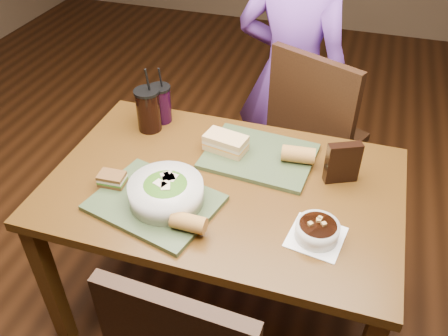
{
  "coord_description": "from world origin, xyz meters",
  "views": [
    {
      "loc": [
        0.41,
        -1.28,
        1.89
      ],
      "look_at": [
        0.0,
        0.0,
        0.82
      ],
      "focal_mm": 38.0,
      "sensor_mm": 36.0,
      "label": 1
    }
  ],
  "objects_px": {
    "cup_berry": "(161,104)",
    "cup_cola": "(148,110)",
    "dining_table": "(224,201)",
    "chair_far": "(309,133)",
    "diner": "(291,78)",
    "baguette_near": "(189,223)",
    "soup_bowl": "(317,231)",
    "chip_bag": "(343,163)",
    "sandwich_near": "(112,179)",
    "baguette_far": "(298,155)",
    "tray_near": "(155,203)",
    "sandwich_far": "(226,143)",
    "salad_bowl": "(166,191)",
    "tray_far": "(259,156)"
  },
  "relations": [
    {
      "from": "dining_table",
      "to": "soup_bowl",
      "type": "distance_m",
      "value": 0.43
    },
    {
      "from": "chair_far",
      "to": "chip_bag",
      "type": "distance_m",
      "value": 0.63
    },
    {
      "from": "cup_berry",
      "to": "chip_bag",
      "type": "relative_size",
      "value": 1.59
    },
    {
      "from": "sandwich_far",
      "to": "cup_berry",
      "type": "relative_size",
      "value": 0.69
    },
    {
      "from": "sandwich_far",
      "to": "cup_cola",
      "type": "xyz_separation_m",
      "value": [
        -0.36,
        0.07,
        0.04
      ]
    },
    {
      "from": "cup_cola",
      "to": "soup_bowl",
      "type": "bearing_deg",
      "value": -28.36
    },
    {
      "from": "tray_far",
      "to": "tray_near",
      "type": "bearing_deg",
      "value": -127.11
    },
    {
      "from": "baguette_near",
      "to": "baguette_far",
      "type": "distance_m",
      "value": 0.54
    },
    {
      "from": "chair_far",
      "to": "sandwich_far",
      "type": "relative_size",
      "value": 5.7
    },
    {
      "from": "sandwich_near",
      "to": "salad_bowl",
      "type": "bearing_deg",
      "value": -6.08
    },
    {
      "from": "salad_bowl",
      "to": "sandwich_near",
      "type": "height_order",
      "value": "salad_bowl"
    },
    {
      "from": "sandwich_far",
      "to": "baguette_far",
      "type": "xyz_separation_m",
      "value": [
        0.29,
        0.01,
        -0.0
      ]
    },
    {
      "from": "cup_cola",
      "to": "chip_bag",
      "type": "height_order",
      "value": "cup_cola"
    },
    {
      "from": "dining_table",
      "to": "chip_bag",
      "type": "height_order",
      "value": "chip_bag"
    },
    {
      "from": "cup_berry",
      "to": "chip_bag",
      "type": "xyz_separation_m",
      "value": [
        0.8,
        -0.18,
        -0.0
      ]
    },
    {
      "from": "diner",
      "to": "cup_berry",
      "type": "relative_size",
      "value": 6.06
    },
    {
      "from": "soup_bowl",
      "to": "cup_cola",
      "type": "relative_size",
      "value": 0.68
    },
    {
      "from": "sandwich_near",
      "to": "baguette_near",
      "type": "bearing_deg",
      "value": -20.47
    },
    {
      "from": "chair_far",
      "to": "cup_berry",
      "type": "height_order",
      "value": "chair_far"
    },
    {
      "from": "cup_cola",
      "to": "chair_far",
      "type": "bearing_deg",
      "value": 34.57
    },
    {
      "from": "sandwich_near",
      "to": "tray_far",
      "type": "bearing_deg",
      "value": 35.74
    },
    {
      "from": "soup_bowl",
      "to": "cup_berry",
      "type": "bearing_deg",
      "value": 146.73
    },
    {
      "from": "dining_table",
      "to": "soup_bowl",
      "type": "xyz_separation_m",
      "value": [
        0.37,
        -0.17,
        0.12
      ]
    },
    {
      "from": "dining_table",
      "to": "sandwich_near",
      "type": "bearing_deg",
      "value": -158.62
    },
    {
      "from": "dining_table",
      "to": "sandwich_near",
      "type": "relative_size",
      "value": 13.25
    },
    {
      "from": "dining_table",
      "to": "sandwich_far",
      "type": "height_order",
      "value": "sandwich_far"
    },
    {
      "from": "soup_bowl",
      "to": "cup_cola",
      "type": "height_order",
      "value": "cup_cola"
    },
    {
      "from": "diner",
      "to": "cup_cola",
      "type": "bearing_deg",
      "value": 57.85
    },
    {
      "from": "dining_table",
      "to": "chair_far",
      "type": "xyz_separation_m",
      "value": [
        0.23,
        0.69,
        -0.09
      ]
    },
    {
      "from": "tray_far",
      "to": "cup_berry",
      "type": "xyz_separation_m",
      "value": [
        -0.48,
        0.14,
        0.08
      ]
    },
    {
      "from": "soup_bowl",
      "to": "dining_table",
      "type": "bearing_deg",
      "value": 154.9
    },
    {
      "from": "soup_bowl",
      "to": "salad_bowl",
      "type": "bearing_deg",
      "value": 179.88
    },
    {
      "from": "soup_bowl",
      "to": "chip_bag",
      "type": "distance_m",
      "value": 0.33
    },
    {
      "from": "chip_bag",
      "to": "sandwich_near",
      "type": "bearing_deg",
      "value": 175.31
    },
    {
      "from": "chair_far",
      "to": "baguette_far",
      "type": "relative_size",
      "value": 8.02
    },
    {
      "from": "chair_far",
      "to": "tray_near",
      "type": "xyz_separation_m",
      "value": [
        -0.42,
        -0.88,
        0.19
      ]
    },
    {
      "from": "chair_far",
      "to": "cup_berry",
      "type": "relative_size",
      "value": 3.96
    },
    {
      "from": "tray_near",
      "to": "salad_bowl",
      "type": "height_order",
      "value": "salad_bowl"
    },
    {
      "from": "salad_bowl",
      "to": "baguette_far",
      "type": "height_order",
      "value": "salad_bowl"
    },
    {
      "from": "chair_far",
      "to": "cup_cola",
      "type": "relative_size",
      "value": 3.54
    },
    {
      "from": "cup_berry",
      "to": "cup_cola",
      "type": "bearing_deg",
      "value": -105.69
    },
    {
      "from": "soup_bowl",
      "to": "diner",
      "type": "bearing_deg",
      "value": 106.0
    },
    {
      "from": "cup_berry",
      "to": "baguette_near",
      "type": "bearing_deg",
      "value": -59.34
    },
    {
      "from": "diner",
      "to": "sandwich_far",
      "type": "relative_size",
      "value": 8.72
    },
    {
      "from": "diner",
      "to": "baguette_near",
      "type": "relative_size",
      "value": 13.47
    },
    {
      "from": "diner",
      "to": "tray_near",
      "type": "distance_m",
      "value": 1.05
    },
    {
      "from": "baguette_near",
      "to": "cup_cola",
      "type": "distance_m",
      "value": 0.65
    },
    {
      "from": "sandwich_near",
      "to": "tray_near",
      "type": "bearing_deg",
      "value": -11.93
    },
    {
      "from": "salad_bowl",
      "to": "baguette_far",
      "type": "xyz_separation_m",
      "value": [
        0.4,
        0.36,
        -0.01
      ]
    },
    {
      "from": "diner",
      "to": "salad_bowl",
      "type": "bearing_deg",
      "value": 85.33
    }
  ]
}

